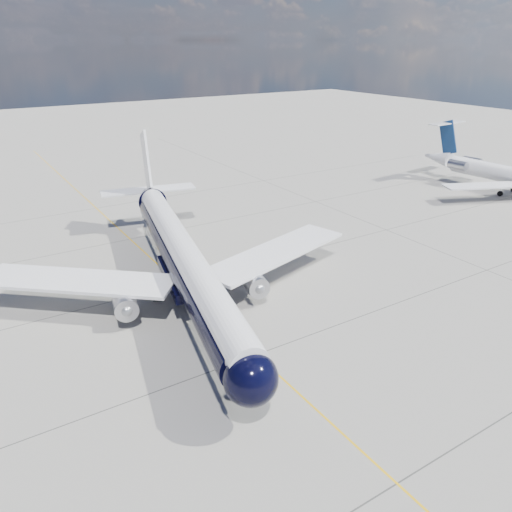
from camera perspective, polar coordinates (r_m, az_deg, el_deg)
name	(u,v)px	position (r m, az deg, el deg)	size (l,w,h in m)	color
ground	(160,267)	(56.55, -10.87, -1.23)	(320.00, 320.00, 0.00)	gray
taxiway_centerline	(179,284)	(52.34, -8.80, -3.17)	(0.16, 160.00, 0.01)	#E0A50B
main_airliner	(182,256)	(48.48, -8.42, -0.05)	(36.55, 45.10, 13.15)	black
regional_jet	(504,173)	(91.88, 26.51, 8.51)	(27.06, 31.12, 10.54)	silver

